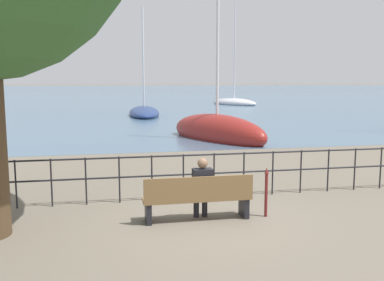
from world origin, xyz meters
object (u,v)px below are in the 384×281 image
seated_person_left (202,186)px  sailboat_2 (234,102)px  closed_umbrella (266,189)px  sailboat_3 (144,112)px  park_bench (198,198)px  sailboat_1 (217,132)px

seated_person_left → sailboat_2: bearing=72.1°
closed_umbrella → sailboat_3: (-0.04, 26.44, -0.32)m
park_bench → sailboat_1: 11.80m
sailboat_1 → park_bench: bearing=-130.7°
seated_person_left → sailboat_1: 11.70m
closed_umbrella → sailboat_1: sailboat_1 is taller
sailboat_3 → sailboat_2: bearing=53.1°
sailboat_2 → sailboat_3: sailboat_2 is taller
seated_person_left → sailboat_2: (12.99, 40.14, -0.39)m
sailboat_1 → seated_person_left: bearing=-130.3°
seated_person_left → sailboat_2: sailboat_2 is taller
park_bench → sailboat_2: bearing=72.0°
closed_umbrella → sailboat_1: size_ratio=0.12×
sailboat_1 → sailboat_2: sailboat_2 is taller
sailboat_3 → closed_umbrella: bearing=-86.4°
park_bench → seated_person_left: 0.26m
closed_umbrella → sailboat_2: 41.92m
sailboat_1 → sailboat_3: 15.24m
seated_person_left → sailboat_2: 42.19m
park_bench → closed_umbrella: size_ratio=2.12×
seated_person_left → sailboat_3: sailboat_3 is taller
seated_person_left → sailboat_1: (3.27, 11.23, -0.30)m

